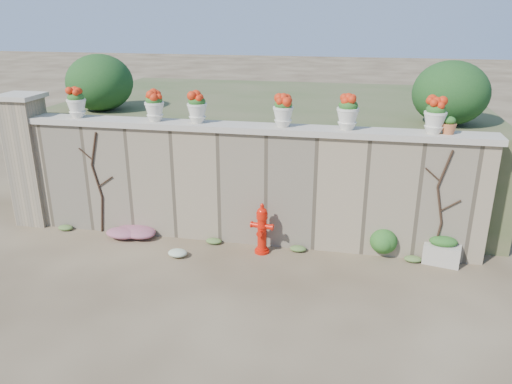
% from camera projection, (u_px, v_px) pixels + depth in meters
% --- Properties ---
extents(ground, '(80.00, 80.00, 0.00)m').
position_uv_depth(ground, '(218.00, 290.00, 7.38)').
color(ground, '#473723').
rests_on(ground, ground).
extents(stone_wall, '(8.00, 0.40, 2.00)m').
position_uv_depth(stone_wall, '(245.00, 187.00, 8.69)').
color(stone_wall, '#8D7B5E').
rests_on(stone_wall, ground).
extents(wall_cap, '(8.10, 0.52, 0.10)m').
position_uv_depth(wall_cap, '(244.00, 128.00, 8.33)').
color(wall_cap, beige).
rests_on(wall_cap, stone_wall).
extents(gate_pillar, '(0.72, 0.72, 2.48)m').
position_uv_depth(gate_pillar, '(30.00, 159.00, 9.38)').
color(gate_pillar, '#8D7B5E').
rests_on(gate_pillar, ground).
extents(raised_fill, '(9.00, 6.00, 2.00)m').
position_uv_depth(raised_fill, '(275.00, 142.00, 11.64)').
color(raised_fill, '#384C23').
rests_on(raised_fill, ground).
extents(back_shrub_left, '(1.30, 1.30, 1.10)m').
position_uv_depth(back_shrub_left, '(100.00, 83.00, 9.86)').
color(back_shrub_left, '#143814').
rests_on(back_shrub_left, raised_fill).
extents(back_shrub_right, '(1.30, 1.30, 1.10)m').
position_uv_depth(back_shrub_right, '(451.00, 93.00, 8.63)').
color(back_shrub_right, '#143814').
rests_on(back_shrub_right, raised_fill).
extents(vine_left, '(0.60, 0.04, 1.91)m').
position_uv_depth(vine_left, '(98.00, 182.00, 8.99)').
color(vine_left, black).
rests_on(vine_left, ground).
extents(vine_right, '(0.60, 0.04, 1.91)m').
position_uv_depth(vine_right, '(440.00, 206.00, 7.89)').
color(vine_right, black).
rests_on(vine_right, ground).
extents(fire_hydrant, '(0.39, 0.27, 0.89)m').
position_uv_depth(fire_hydrant, '(262.00, 228.00, 8.38)').
color(fire_hydrant, red).
rests_on(fire_hydrant, ground).
extents(planter_box, '(0.63, 0.45, 0.47)m').
position_uv_depth(planter_box, '(442.00, 251.00, 8.10)').
color(planter_box, beige).
rests_on(planter_box, ground).
extents(green_shrub, '(0.67, 0.61, 0.64)m').
position_uv_depth(green_shrub, '(381.00, 240.00, 8.24)').
color(green_shrub, '#1E5119').
rests_on(green_shrub, ground).
extents(magenta_clump, '(0.93, 0.62, 0.25)m').
position_uv_depth(magenta_clump, '(133.00, 232.00, 9.03)').
color(magenta_clump, '#D1298A').
rests_on(magenta_clump, ground).
extents(white_flowers, '(0.46, 0.37, 0.17)m').
position_uv_depth(white_flowers, '(175.00, 252.00, 8.35)').
color(white_flowers, white).
rests_on(white_flowers, ground).
extents(urn_pot_0, '(0.34, 0.34, 0.53)m').
position_uv_depth(urn_pot_0, '(76.00, 103.00, 8.79)').
color(urn_pot_0, silver).
rests_on(urn_pot_0, wall_cap).
extents(urn_pot_1, '(0.33, 0.33, 0.52)m').
position_uv_depth(urn_pot_1, '(154.00, 106.00, 8.52)').
color(urn_pot_1, silver).
rests_on(urn_pot_1, wall_cap).
extents(urn_pot_2, '(0.34, 0.34, 0.53)m').
position_uv_depth(urn_pot_2, '(197.00, 107.00, 8.37)').
color(urn_pot_2, silver).
rests_on(urn_pot_2, wall_cap).
extents(urn_pot_3, '(0.33, 0.33, 0.52)m').
position_uv_depth(urn_pot_3, '(283.00, 111.00, 8.10)').
color(urn_pot_3, silver).
rests_on(urn_pot_3, wall_cap).
extents(urn_pot_4, '(0.35, 0.35, 0.56)m').
position_uv_depth(urn_pot_4, '(348.00, 112.00, 7.90)').
color(urn_pot_4, silver).
rests_on(urn_pot_4, wall_cap).
extents(urn_pot_5, '(0.34, 0.34, 0.54)m').
position_uv_depth(urn_pot_5, '(435.00, 116.00, 7.66)').
color(urn_pot_5, silver).
rests_on(urn_pot_5, wall_cap).
extents(terracotta_pot, '(0.22, 0.22, 0.26)m').
position_uv_depth(terracotta_pot, '(449.00, 126.00, 7.67)').
color(terracotta_pot, '#B46237').
rests_on(terracotta_pot, wall_cap).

